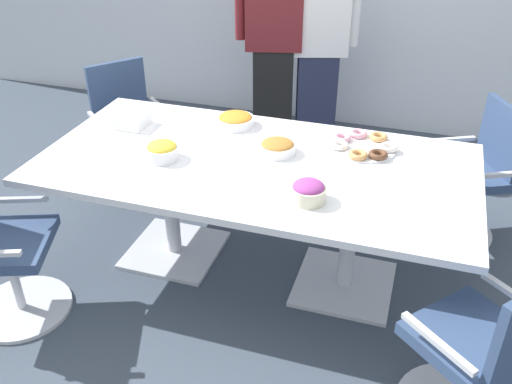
% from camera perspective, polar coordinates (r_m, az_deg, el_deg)
% --- Properties ---
extents(ground_plane, '(10.00, 10.00, 0.01)m').
position_cam_1_polar(ground_plane, '(3.54, -0.00, -7.70)').
color(ground_plane, '#3D4754').
extents(conference_table, '(2.40, 1.20, 0.75)m').
position_cam_1_polar(conference_table, '(3.19, -0.00, 1.15)').
color(conference_table, white).
rests_on(conference_table, ground).
extents(office_chair_1, '(0.76, 0.76, 0.91)m').
position_cam_1_polar(office_chair_1, '(2.63, 21.83, -15.25)').
color(office_chair_1, silver).
rests_on(office_chair_1, ground).
extents(office_chair_2, '(0.72, 0.72, 0.91)m').
position_cam_1_polar(office_chair_2, '(3.88, 20.67, 1.12)').
color(office_chair_2, silver).
rests_on(office_chair_2, ground).
extents(office_chair_3, '(0.76, 0.76, 0.91)m').
position_cam_1_polar(office_chair_3, '(4.37, -12.58, 5.86)').
color(office_chair_3, silver).
rests_on(office_chair_3, ground).
extents(person_standing_0, '(0.61, 0.32, 1.85)m').
position_cam_1_polar(person_standing_0, '(4.58, 1.83, 15.37)').
color(person_standing_0, black).
rests_on(person_standing_0, ground).
extents(person_standing_1, '(0.61, 0.34, 1.76)m').
position_cam_1_polar(person_standing_1, '(4.63, 6.39, 14.68)').
color(person_standing_1, '#232842').
rests_on(person_standing_1, ground).
extents(snack_bowl_chips_orange, '(0.23, 0.23, 0.08)m').
position_cam_1_polar(snack_bowl_chips_orange, '(3.53, -2.10, 7.29)').
color(snack_bowl_chips_orange, white).
rests_on(snack_bowl_chips_orange, conference_table).
extents(snack_bowl_candy_mix, '(0.18, 0.18, 0.11)m').
position_cam_1_polar(snack_bowl_candy_mix, '(2.75, 5.31, 0.09)').
color(snack_bowl_candy_mix, beige).
rests_on(snack_bowl_candy_mix, conference_table).
extents(snack_bowl_pretzels, '(0.21, 0.21, 0.08)m').
position_cam_1_polar(snack_bowl_pretzels, '(3.20, 2.18, 4.57)').
color(snack_bowl_pretzels, white).
rests_on(snack_bowl_pretzels, conference_table).
extents(snack_bowl_chips_yellow, '(0.19, 0.19, 0.11)m').
position_cam_1_polar(snack_bowl_chips_yellow, '(3.17, -9.46, 4.16)').
color(snack_bowl_chips_yellow, white).
rests_on(snack_bowl_chips_yellow, conference_table).
extents(donut_platter, '(0.39, 0.38, 0.04)m').
position_cam_1_polar(donut_platter, '(3.31, 10.77, 4.63)').
color(donut_platter, white).
rests_on(donut_platter, conference_table).
extents(napkin_pile, '(0.19, 0.19, 0.07)m').
position_cam_1_polar(napkin_pile, '(3.61, -12.43, 7.06)').
color(napkin_pile, white).
rests_on(napkin_pile, conference_table).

